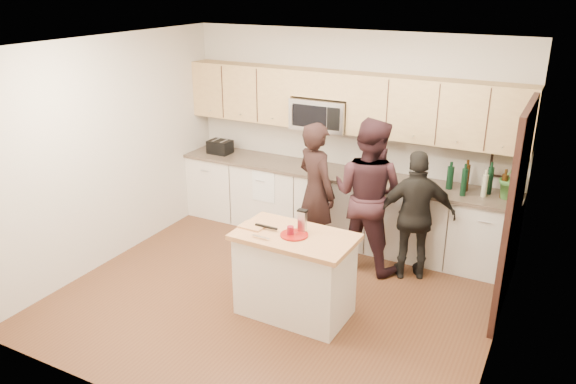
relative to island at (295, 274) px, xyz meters
The scene contains 21 objects.
floor 0.59m from the island, 148.54° to the left, with size 4.50×4.50×0.00m, color #56321D.
room_shell 1.33m from the island, 148.54° to the left, with size 4.52×4.02×2.71m.
back_cabinetry 1.92m from the island, 99.74° to the left, with size 4.50×0.66×0.94m.
upper_cabinetry 2.48m from the island, 98.14° to the left, with size 4.50×0.33×0.75m.
microwave 2.41m from the island, 107.62° to the left, with size 0.76×0.41×0.40m.
doorway 2.31m from the island, 29.95° to the left, with size 0.06×1.25×2.20m.
framed_picture 2.84m from the island, 53.31° to the left, with size 0.30×0.03×0.38m.
dish_towel 2.15m from the island, 126.85° to the left, with size 0.34×0.60×0.48m.
island is the anchor object (origin of this frame).
red_plate 0.45m from the island, 81.40° to the right, with size 0.28×0.28×0.02m, color maroon.
box_grater 0.59m from the island, 68.59° to the left, with size 0.10×0.06×0.23m.
drink_glass 0.50m from the island, 132.77° to the right, with size 0.07×0.07×0.10m, color maroon.
cutting_board 0.66m from the island, behind, with size 0.25×0.18×0.02m, color tan.
tongs 0.57m from the island, behind, with size 0.26×0.03×0.02m, color black.
knife 0.58m from the island, 136.70° to the right, with size 0.19×0.02×0.01m, color silver.
toaster 2.91m from the island, 139.07° to the left, with size 0.32×0.24×0.19m.
bottle_cluster 2.48m from the island, 53.03° to the left, with size 0.77×0.29×0.38m.
orchid 2.71m from the island, 47.29° to the left, with size 0.28×0.23×0.51m, color #3B742E.
woman_left 1.39m from the island, 105.82° to the left, with size 0.63×0.41×1.73m, color black.
woman_center 1.44m from the island, 77.95° to the left, with size 0.89×0.70×1.84m, color black.
woman_right 1.61m from the island, 56.97° to the left, with size 0.90×0.37×1.53m, color black.
Camera 1 is at (2.61, -4.71, 3.29)m, focal length 35.00 mm.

